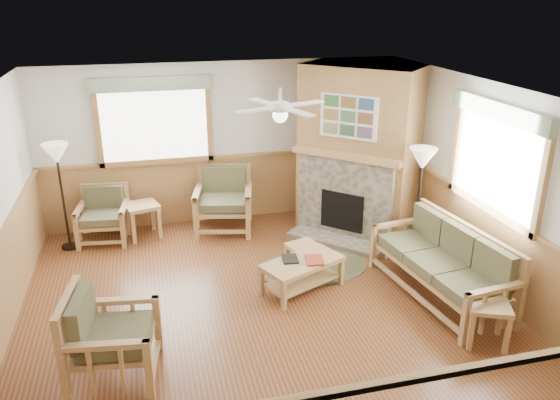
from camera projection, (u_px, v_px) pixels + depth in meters
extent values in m
cube|color=brown|center=(263.00, 307.00, 6.93)|extent=(6.00, 6.00, 0.01)
cube|color=white|center=(260.00, 93.00, 5.96)|extent=(6.00, 6.00, 0.01)
cube|color=silver|center=(223.00, 143.00, 9.16)|extent=(6.00, 0.02, 2.70)
cube|color=silver|center=(356.00, 366.00, 3.73)|extent=(6.00, 0.02, 2.70)
cube|color=silver|center=(485.00, 187.00, 7.13)|extent=(0.02, 6.00, 2.70)
cylinder|color=#4C4B30|center=(312.00, 267.00, 7.89)|extent=(1.95, 1.95, 0.01)
cube|color=maroon|center=(314.00, 259.00, 7.14)|extent=(0.27, 0.33, 0.03)
cube|color=black|center=(290.00, 258.00, 7.18)|extent=(0.23, 0.29, 0.03)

